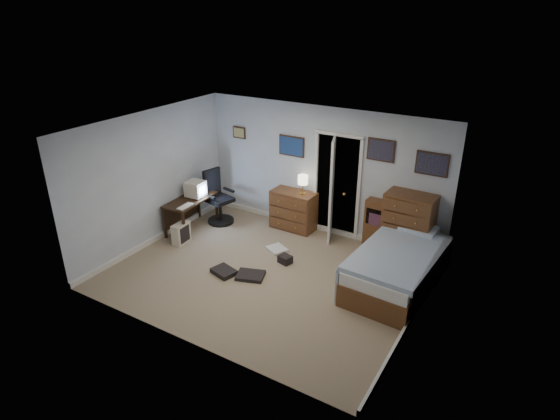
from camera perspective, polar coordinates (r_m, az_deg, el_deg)
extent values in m
cube|color=gray|center=(8.02, -1.67, -7.87)|extent=(5.00, 4.00, 0.02)
cube|color=black|center=(9.40, -10.88, 1.25)|extent=(0.61, 1.19, 0.04)
cube|color=black|center=(9.30, -13.88, -1.57)|extent=(0.05, 0.05, 0.63)
cube|color=black|center=(9.02, -11.63, -2.17)|extent=(0.05, 0.05, 0.63)
cube|color=black|center=(10.05, -9.91, 0.81)|extent=(0.05, 0.05, 0.63)
cube|color=black|center=(9.80, -7.73, 0.32)|extent=(0.05, 0.05, 0.63)
cube|color=black|center=(9.66, -11.92, -0.10)|extent=(0.09, 1.07, 0.45)
cube|color=beige|center=(9.42, -10.28, 2.58)|extent=(0.36, 0.34, 0.30)
cube|color=#8CB2F2|center=(9.32, -9.42, 2.41)|extent=(0.02, 0.25, 0.20)
cube|color=beige|center=(9.48, -10.21, 1.68)|extent=(0.24, 0.24, 0.02)
cube|color=beige|center=(9.04, -11.48, 0.44)|extent=(0.16, 0.36, 0.02)
cube|color=beige|center=(9.10, -11.97, -2.78)|extent=(0.20, 0.38, 0.40)
cube|color=black|center=(9.04, -11.50, -2.91)|extent=(0.02, 0.27, 0.31)
cylinder|color=black|center=(9.87, -7.20, -1.30)|extent=(0.65, 0.65, 0.06)
cylinder|color=black|center=(9.77, -7.27, -0.09)|extent=(0.07, 0.07, 0.42)
cube|color=black|center=(9.67, -7.35, 1.25)|extent=(0.55, 0.55, 0.08)
cube|color=black|center=(9.72, -8.30, 3.37)|extent=(0.15, 0.42, 0.57)
cube|color=black|center=(9.47, -8.56, 1.64)|extent=(0.32, 0.12, 0.04)
cube|color=black|center=(9.76, -6.26, 2.46)|extent=(0.32, 0.12, 0.04)
cube|color=maroon|center=(10.61, -6.09, 2.72)|extent=(0.16, 0.16, 0.77)
cube|color=brown|center=(9.39, 1.66, -0.02)|extent=(0.90, 0.47, 0.79)
cylinder|color=gold|center=(9.14, 2.78, 2.03)|extent=(0.12, 0.12, 0.02)
cylinder|color=gold|center=(9.10, 2.79, 2.72)|extent=(0.02, 0.02, 0.24)
cylinder|color=beige|center=(9.04, 2.82, 3.71)|extent=(0.20, 0.20, 0.18)
cube|color=black|center=(9.27, 7.77, 3.45)|extent=(0.90, 0.60, 2.00)
cube|color=white|center=(9.16, 4.36, 3.36)|extent=(0.06, 0.05, 2.00)
cube|color=white|center=(8.82, 9.58, 2.25)|extent=(0.06, 0.05, 2.00)
cube|color=white|center=(8.66, 7.26, 9.11)|extent=(0.96, 0.05, 0.06)
cube|color=white|center=(8.91, 6.38, 2.66)|extent=(0.31, 0.77, 2.00)
sphere|color=gold|center=(8.66, 7.81, 1.95)|extent=(0.06, 0.06, 0.06)
cube|color=brown|center=(8.50, 15.32, -2.02)|extent=(0.86, 0.54, 1.23)
cube|color=brown|center=(8.74, 13.58, -2.12)|extent=(1.06, 0.31, 0.94)
cube|color=black|center=(8.60, 13.50, -1.26)|extent=(0.97, 0.15, 0.31)
cube|color=maroon|center=(8.62, 13.47, -1.51)|extent=(0.84, 0.17, 0.23)
cube|color=brown|center=(7.88, 14.17, -7.61)|extent=(1.22, 2.25, 0.38)
cube|color=white|center=(7.74, 14.39, -5.79)|extent=(1.18, 2.20, 0.20)
cube|color=#54739C|center=(7.59, 14.18, -5.35)|extent=(1.27, 1.92, 0.11)
cube|color=#54739C|center=(7.91, 10.06, -6.11)|extent=(0.16, 1.85, 0.59)
cube|color=#7B99C6|center=(8.36, 16.53, -2.43)|extent=(0.62, 0.45, 0.14)
cube|color=#331E11|center=(9.83, -4.99, 9.39)|extent=(0.30, 0.03, 0.24)
cube|color=#9E9C56|center=(9.81, -5.05, 9.37)|extent=(0.25, 0.01, 0.19)
cube|color=#331E11|center=(9.20, 1.44, 7.80)|extent=(0.55, 0.03, 0.40)
cube|color=navy|center=(9.19, 1.38, 7.77)|extent=(0.50, 0.01, 0.35)
cube|color=#331E11|center=(8.44, 12.21, 7.16)|extent=(0.50, 0.03, 0.40)
cube|color=black|center=(8.43, 12.17, 7.13)|extent=(0.45, 0.01, 0.35)
cube|color=#331E11|center=(8.25, 18.05, 5.36)|extent=(0.55, 0.03, 0.40)
cube|color=black|center=(8.23, 18.02, 5.33)|extent=(0.50, 0.01, 0.35)
cube|color=black|center=(8.30, 0.63, -6.02)|extent=(0.26, 0.23, 0.14)
cube|color=black|center=(7.93, -3.62, -7.97)|extent=(0.54, 0.48, 0.06)
cube|color=black|center=(8.06, -6.86, -7.47)|extent=(0.47, 0.40, 0.08)
cube|color=silver|center=(8.71, -0.39, -4.79)|extent=(0.45, 0.43, 0.05)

